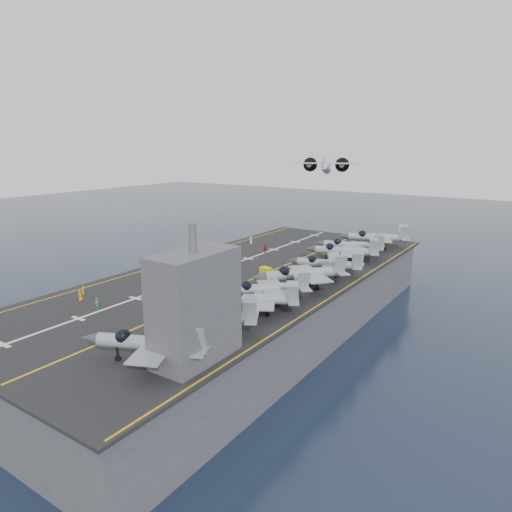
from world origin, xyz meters
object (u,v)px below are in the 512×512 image
Objects in this scene: transport_plane at (325,168)px; tow_cart_a at (190,308)px; island_superstructure at (195,293)px; fighter_jet_0 at (152,342)px.

tow_cart_a is at bearing -77.15° from transport_plane.
island_superstructure is 16.04m from tow_cart_a.
fighter_jet_0 is at bearing -62.76° from tow_cart_a.
tow_cart_a is at bearing 134.65° from island_superstructure.
fighter_jet_0 is (-3.04, -3.57, -4.98)m from island_superstructure.
fighter_jet_0 is at bearing -74.89° from transport_plane.
transport_plane is at bearing 102.85° from tow_cart_a.
tow_cart_a is 84.62m from transport_plane.
tow_cart_a is 0.07× the size of transport_plane.
transport_plane is (-25.64, 94.98, 13.53)m from fighter_jet_0.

